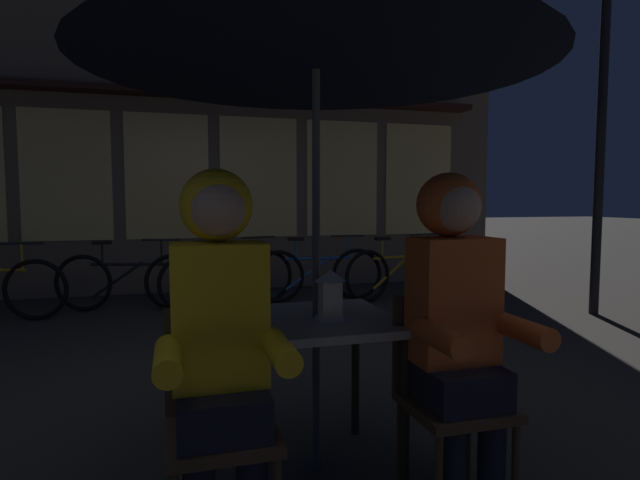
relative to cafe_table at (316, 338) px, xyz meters
name	(u,v)px	position (x,y,z in m)	size (l,w,h in m)	color
ground_plane	(316,469)	(0.00, 0.00, -0.64)	(60.00, 60.00, 0.00)	#2D2B28
cafe_table	(316,338)	(0.00, 0.00, 0.00)	(0.72, 0.72, 0.74)	#B2AD9E
patio_umbrella	(316,26)	(0.00, 0.00, 1.42)	(2.10, 2.10, 2.31)	#4C4C51
lantern	(330,293)	(0.05, -0.07, 0.22)	(0.11, 0.11, 0.23)	white
chair_left	(220,412)	(-0.48, -0.37, -0.15)	(0.40, 0.40, 0.87)	#513823
chair_right	(447,386)	(0.48, -0.37, -0.15)	(0.40, 0.40, 0.87)	#513823
person_left_hooded	(220,322)	(-0.48, -0.43, 0.21)	(0.45, 0.56, 1.40)	black
person_right_hooded	(456,307)	(0.48, -0.43, 0.21)	(0.45, 0.56, 1.40)	black
shopfront_building	(165,71)	(-0.68, 5.39, 2.45)	(10.00, 0.93, 6.20)	#6B5B4C
street_lamp	(604,68)	(3.91, 2.37, 2.08)	(0.32, 0.32, 3.88)	black
bicycle_second	(128,281)	(-1.14, 3.99, -0.29)	(1.64, 0.45, 0.84)	black
bicycle_third	(228,278)	(0.00, 3.91, -0.29)	(1.65, 0.42, 0.84)	black
bicycle_fourth	(318,274)	(1.13, 3.95, -0.29)	(1.68, 0.15, 0.84)	black
bicycle_fifth	(400,272)	(2.19, 3.81, -0.29)	(1.65, 0.42, 0.84)	black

